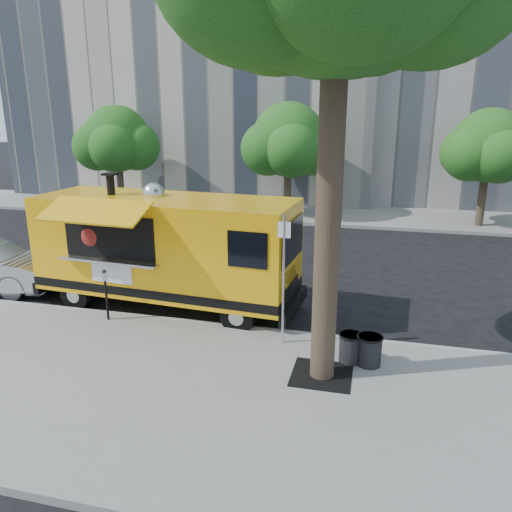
# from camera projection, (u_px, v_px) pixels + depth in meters

# --- Properties ---
(ground) EXTENTS (120.00, 120.00, 0.00)m
(ground) POSITION_uv_depth(u_px,v_px,m) (236.00, 316.00, 13.29)
(ground) COLOR black
(ground) RESTS_ON ground
(sidewalk) EXTENTS (60.00, 6.00, 0.15)m
(sidewalk) POSITION_uv_depth(u_px,v_px,m) (178.00, 393.00, 9.55)
(sidewalk) COLOR gray
(sidewalk) RESTS_ON ground
(curb) EXTENTS (60.00, 0.14, 0.16)m
(curb) POSITION_uv_depth(u_px,v_px,m) (226.00, 327.00, 12.40)
(curb) COLOR #999993
(curb) RESTS_ON ground
(far_sidewalk) EXTENTS (60.00, 5.00, 0.15)m
(far_sidewalk) POSITION_uv_depth(u_px,v_px,m) (309.00, 214.00, 25.83)
(far_sidewalk) COLOR gray
(far_sidewalk) RESTS_ON ground
(building_left) EXTENTS (22.00, 14.00, 24.00)m
(building_left) POSITION_uv_depth(u_px,v_px,m) (210.00, 1.00, 32.20)
(building_left) COLOR #BCB19C
(building_left) RESTS_ON ground
(tree_well) EXTENTS (1.20, 1.20, 0.02)m
(tree_well) POSITION_uv_depth(u_px,v_px,m) (322.00, 375.00, 10.04)
(tree_well) COLOR black
(tree_well) RESTS_ON sidewalk
(far_tree_a) EXTENTS (3.42, 3.42, 5.36)m
(far_tree_a) POSITION_uv_depth(u_px,v_px,m) (117.00, 139.00, 25.98)
(far_tree_a) COLOR #33261C
(far_tree_a) RESTS_ON far_sidewalk
(far_tree_b) EXTENTS (3.60, 3.60, 5.50)m
(far_tree_b) POSITION_uv_depth(u_px,v_px,m) (288.00, 140.00, 24.25)
(far_tree_b) COLOR #33261C
(far_tree_b) RESTS_ON far_sidewalk
(far_tree_c) EXTENTS (3.24, 3.24, 5.21)m
(far_tree_c) POSITION_uv_depth(u_px,v_px,m) (489.00, 146.00, 21.91)
(far_tree_c) COLOR #33261C
(far_tree_c) RESTS_ON far_sidewalk
(sign_post) EXTENTS (0.28, 0.06, 3.00)m
(sign_post) POSITION_uv_depth(u_px,v_px,m) (284.00, 272.00, 10.96)
(sign_post) COLOR silver
(sign_post) RESTS_ON sidewalk
(parking_meter) EXTENTS (0.11, 0.11, 1.33)m
(parking_meter) POSITION_uv_depth(u_px,v_px,m) (106.00, 289.00, 12.45)
(parking_meter) COLOR black
(parking_meter) RESTS_ON sidewalk
(food_truck) EXTENTS (7.45, 3.65, 3.61)m
(food_truck) POSITION_uv_depth(u_px,v_px,m) (165.00, 248.00, 13.44)
(food_truck) COLOR #FAAF0D
(food_truck) RESTS_ON ground
(trash_bin_left) EXTENTS (0.52, 0.52, 0.62)m
(trash_bin_left) POSITION_uv_depth(u_px,v_px,m) (351.00, 347.00, 10.50)
(trash_bin_left) COLOR black
(trash_bin_left) RESTS_ON sidewalk
(trash_bin_right) EXTENTS (0.54, 0.54, 0.65)m
(trash_bin_right) POSITION_uv_depth(u_px,v_px,m) (369.00, 350.00, 10.35)
(trash_bin_right) COLOR black
(trash_bin_right) RESTS_ON sidewalk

